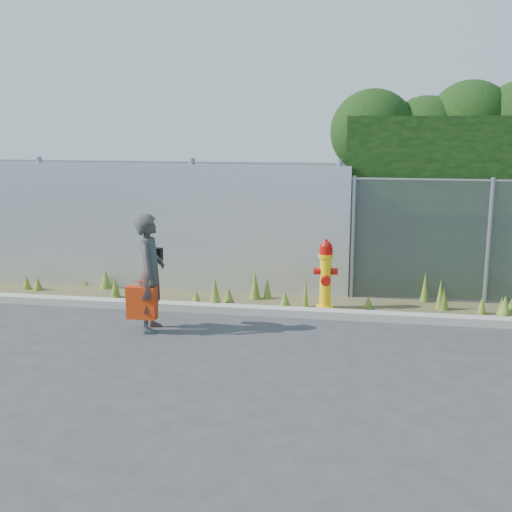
{
  "coord_description": "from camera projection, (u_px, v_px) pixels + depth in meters",
  "views": [
    {
      "loc": [
        1.22,
        -7.54,
        2.89
      ],
      "look_at": [
        -0.3,
        1.4,
        1.0
      ],
      "focal_mm": 45.0,
      "sensor_mm": 36.0,
      "label": 1
    }
  ],
  "objects": [
    {
      "name": "curb",
      "position": [
        280.0,
        312.0,
        9.8
      ],
      "size": [
        16.0,
        0.22,
        0.12
      ],
      "primitive_type": "cube",
      "color": "#A3A093",
      "rests_on": "ground"
    },
    {
      "name": "ground",
      "position": [
        261.0,
        357.0,
        8.07
      ],
      "size": [
        80.0,
        80.0,
        0.0
      ],
      "primitive_type": "plane",
      "color": "#353537",
      "rests_on": "ground"
    },
    {
      "name": "black_shoulder_bag",
      "position": [
        154.0,
        254.0,
        9.13
      ],
      "size": [
        0.24,
        0.1,
        0.18
      ],
      "rotation": [
        0.0,
        0.0,
        -0.15
      ],
      "color": "black"
    },
    {
      "name": "red_tote_bag",
      "position": [
        142.0,
        303.0,
        8.91
      ],
      "size": [
        0.42,
        0.15,
        0.55
      ],
      "rotation": [
        0.0,
        0.0,
        -0.02
      ],
      "color": "#B3260A"
    },
    {
      "name": "woman",
      "position": [
        150.0,
        273.0,
        8.96
      ],
      "size": [
        0.49,
        0.66,
        1.67
      ],
      "primitive_type": "imported",
      "rotation": [
        0.0,
        0.0,
        1.72
      ],
      "color": "#0E5A4E",
      "rests_on": "ground"
    },
    {
      "name": "corrugated_fence",
      "position": [
        107.0,
        226.0,
        11.28
      ],
      "size": [
        8.5,
        0.21,
        2.3
      ],
      "color": "silver",
      "rests_on": "ground"
    },
    {
      "name": "weed_strip",
      "position": [
        296.0,
        298.0,
        10.34
      ],
      "size": [
        16.0,
        1.36,
        0.54
      ],
      "color": "#4D452C",
      "rests_on": "ground"
    },
    {
      "name": "fire_hydrant",
      "position": [
        325.0,
        276.0,
        10.02
      ],
      "size": [
        0.38,
        0.34,
        1.12
      ],
      "rotation": [
        0.0,
        0.0,
        0.09
      ],
      "color": "yellow",
      "rests_on": "ground"
    }
  ]
}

